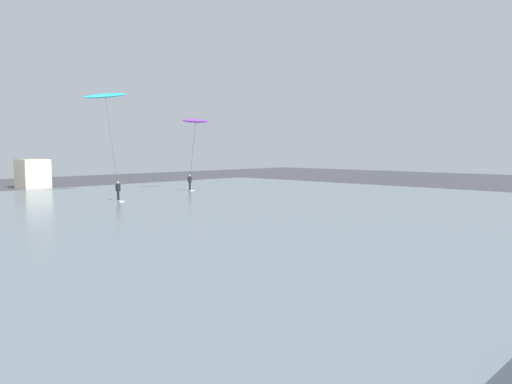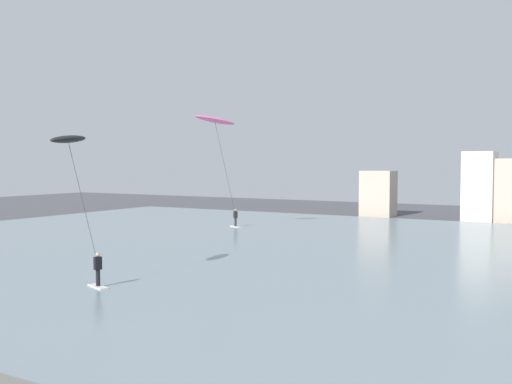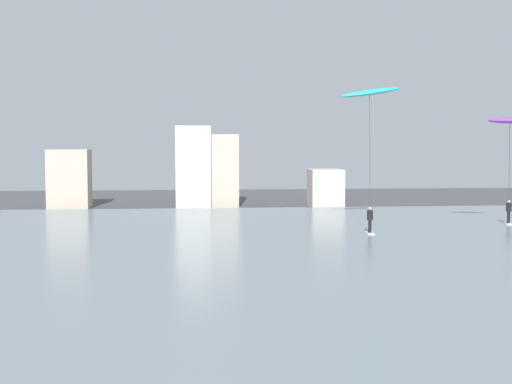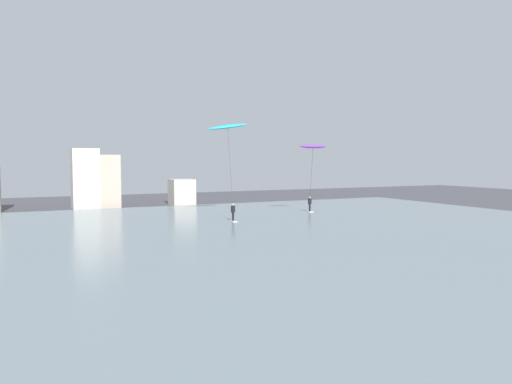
% 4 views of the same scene
% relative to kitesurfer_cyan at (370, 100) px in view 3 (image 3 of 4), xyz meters
% --- Properties ---
extents(water_bay, '(84.00, 52.00, 0.10)m').
position_rel_kitesurfer_cyan_xyz_m(water_bay, '(-11.10, -11.15, -8.41)').
color(water_bay, gray).
rests_on(water_bay, ground).
extents(far_shore_buildings, '(25.59, 3.86, 7.11)m').
position_rel_kitesurfer_cyan_xyz_m(far_shore_buildings, '(-11.85, 17.10, -5.52)').
color(far_shore_buildings, '#B7A893').
rests_on(far_shore_buildings, ground).
extents(kitesurfer_cyan, '(4.05, 4.29, 9.43)m').
position_rel_kitesurfer_cyan_xyz_m(kitesurfer_cyan, '(0.00, 0.00, 0.00)').
color(kitesurfer_cyan, silver).
rests_on(kitesurfer_cyan, water_bay).
extents(kitesurfer_purple, '(3.17, 4.09, 7.23)m').
position_rel_kitesurfer_cyan_xyz_m(kitesurfer_purple, '(9.12, -0.78, -2.09)').
color(kitesurfer_purple, silver).
rests_on(kitesurfer_purple, water_bay).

